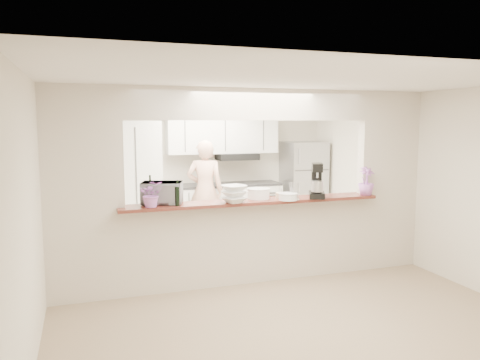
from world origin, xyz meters
name	(u,v)px	position (x,y,z in m)	size (l,w,h in m)	color
floor	(252,281)	(0.00, 0.00, 0.00)	(6.00, 6.00, 0.00)	tan
tile_overlay	(219,250)	(0.00, 1.55, 0.01)	(5.00, 2.90, 0.01)	silver
partition	(252,169)	(0.00, 0.00, 1.48)	(5.00, 0.15, 2.50)	beige
bar_counter	(252,238)	(0.00, 0.00, 0.58)	(3.40, 0.38, 1.09)	beige
kitchen_cabinets	(191,183)	(-0.19, 2.72, 0.97)	(3.15, 0.62, 2.25)	silver
refrigerator	(303,185)	(2.05, 2.65, 0.85)	(0.75, 0.70, 1.70)	#A2A2A6
flower_left	(152,194)	(-1.30, -0.15, 1.25)	(0.28, 0.24, 0.31)	#DE75C5
wine_bottle_a	(150,193)	(-1.29, 0.07, 1.23)	(0.07, 0.07, 0.36)	black
wine_bottle_b	(177,196)	(-1.00, -0.15, 1.21)	(0.06, 0.06, 0.31)	black
toaster_oven	(162,193)	(-1.15, 0.05, 1.22)	(0.48, 0.33, 0.27)	#9E9EA2
serving_bowls	(234,194)	(-0.30, -0.17, 1.20)	(0.29, 0.29, 0.21)	white
plate_stack_a	(259,194)	(0.10, 0.03, 1.16)	(0.30, 0.30, 0.13)	white
plate_stack_b	(288,197)	(0.42, -0.19, 1.13)	(0.25, 0.25, 0.09)	white
red_bowl	(264,195)	(0.20, 0.07, 1.12)	(0.14, 0.14, 0.07)	maroon
tan_bowl	(282,195)	(0.40, -0.03, 1.13)	(0.16, 0.16, 0.07)	beige
utensil_caddy	(289,192)	(0.45, -0.15, 1.18)	(0.27, 0.19, 0.23)	silver
stand_mixer	(317,182)	(0.86, -0.14, 1.29)	(0.30, 0.36, 0.46)	black
flower_right	(366,181)	(1.60, -0.15, 1.28)	(0.21, 0.21, 0.38)	#B769C3
person	(205,191)	(-0.03, 2.30, 0.88)	(0.64, 0.42, 1.76)	#D9A58D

